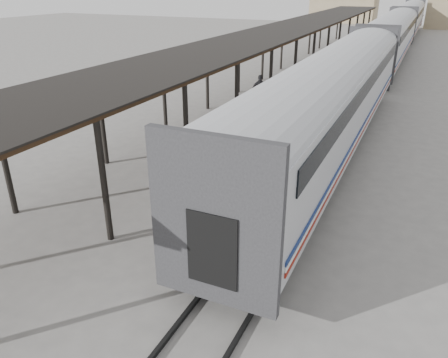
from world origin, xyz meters
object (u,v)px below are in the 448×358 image
object	(u,v)px
baggage_cart	(201,203)
pedestrian	(260,90)
luggage_tug	(289,91)
porter	(197,181)

from	to	relation	value
baggage_cart	pedestrian	world-z (taller)	pedestrian
luggage_tug	baggage_cart	bearing A→B (deg)	-64.37
luggage_tug	pedestrian	size ratio (longest dim) A/B	0.92
luggage_tug	pedestrian	distance (m)	2.35
pedestrian	baggage_cart	bearing A→B (deg)	82.97
baggage_cart	porter	xyz separation A→B (m)	(0.25, -0.65, 1.13)
baggage_cart	porter	world-z (taller)	porter
baggage_cart	porter	distance (m)	1.32
baggage_cart	luggage_tug	distance (m)	17.02
luggage_tug	pedestrian	xyz separation A→B (m)	(-1.39, -1.87, 0.34)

